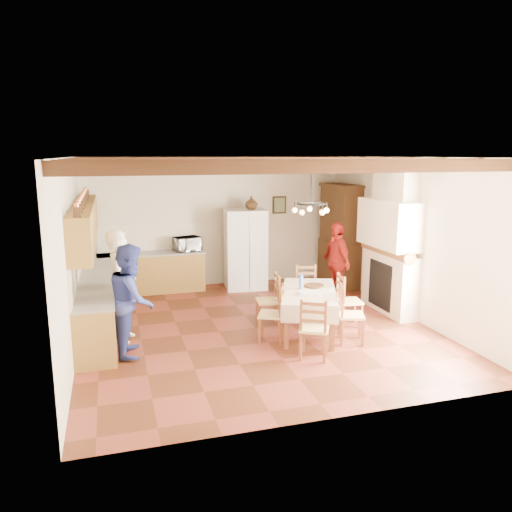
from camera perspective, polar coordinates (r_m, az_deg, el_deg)
The scene contains 31 objects.
floor at distance 9.02m, azimuth -0.07°, elevation -8.28°, with size 6.00×6.50×0.02m, color #4F2313.
ceiling at distance 8.48m, azimuth -0.08°, elevation 11.29°, with size 6.00×6.50×0.02m, color white.
wall_back at distance 11.75m, azimuth -4.56°, elevation 3.95°, with size 6.00×0.02×3.00m, color beige.
wall_front at distance 5.65m, azimuth 9.29°, elevation -4.53°, with size 6.00×0.02×3.00m, color beige.
wall_left at distance 8.31m, azimuth -20.42°, elevation 0.08°, with size 0.02×6.50×3.00m, color beige.
wall_right at distance 9.89m, azimuth 16.93°, elevation 2.04°, with size 0.02×6.50×3.00m, color beige.
ceiling_beams at distance 8.48m, azimuth -0.08°, elevation 10.62°, with size 6.00×6.30×0.16m, color #32200E, non-canonical shape.
lower_cabinets_left at distance 9.56m, azimuth -17.71°, elevation -4.90°, with size 0.60×4.30×0.86m, color brown.
lower_cabinets_back at distance 11.43m, azimuth -11.78°, elevation -1.94°, with size 2.30×0.60×0.86m, color brown.
countertop_left at distance 9.45m, azimuth -17.88°, elevation -2.28°, with size 0.62×4.30×0.04m, color slate.
countertop_back at distance 11.33m, azimuth -11.87°, elevation 0.27°, with size 2.34×0.62×0.04m, color slate.
backsplash_left at distance 9.39m, azimuth -19.73°, elevation -0.48°, with size 0.03×4.30×0.60m, color silver.
backsplash_back at distance 11.55m, azimuth -12.05°, elevation 2.10°, with size 2.30×0.03×0.60m, color silver.
upper_cabinets at distance 9.28m, azimuth -19.02°, elevation 3.50°, with size 0.35×4.20×0.70m, color brown.
fireplace at distance 9.92m, azimuth 14.86°, elevation 1.60°, with size 0.56×1.60×2.80m, color beige, non-canonical shape.
wall_picture at distance 12.09m, azimuth 2.69°, elevation 5.86°, with size 0.34×0.03×0.42m, color #2D2313.
refrigerator at distance 11.42m, azimuth -1.22°, elevation 0.78°, with size 0.91×0.75×1.83m, color white.
hutch at distance 11.81m, azimuth 9.60°, elevation 2.33°, with size 0.55×1.31×2.38m, color #352311, non-canonical shape.
dining_table at distance 8.61m, azimuth 6.08°, elevation -4.49°, with size 1.46×1.94×0.76m.
chandelier at distance 8.32m, azimuth 6.31°, elevation 5.97°, with size 0.47×0.47×0.03m, color black.
chair_left_near at distance 8.26m, azimuth 1.76°, elevation -6.57°, with size 0.42×0.40×0.96m, color brown, non-canonical shape.
chair_left_far at distance 9.00m, azimuth 1.39°, elevation -5.04°, with size 0.42×0.40×0.96m, color brown, non-canonical shape.
chair_right_near at distance 8.37m, azimuth 10.85°, elevation -6.54°, with size 0.42×0.40×0.96m, color brown, non-canonical shape.
chair_right_far at distance 9.13m, azimuth 10.64°, elevation -4.99°, with size 0.42×0.40×0.96m, color brown, non-canonical shape.
chair_end_near at distance 7.66m, azimuth 6.68°, elevation -8.12°, with size 0.42×0.40×0.96m, color brown, non-canonical shape.
chair_end_far at distance 9.64m, azimuth 5.81°, elevation -3.96°, with size 0.42×0.40×0.96m, color brown, non-canonical shape.
person_man at distance 8.48m, azimuth -15.05°, elevation -3.28°, with size 0.68×0.45×1.87m, color white.
person_woman_blue at distance 7.90m, azimuth -14.00°, elevation -4.85°, with size 0.84×0.66×1.73m, color navy.
person_woman_red at distance 10.56m, azimuth 9.15°, elevation -0.67°, with size 0.98×0.41×1.68m, color #B3221C.
microwave at distance 11.39m, azimuth -7.86°, elevation 1.38°, with size 0.57×0.39×0.32m, color silver.
fridge_vase at distance 11.31m, azimuth -0.53°, elevation 6.11°, with size 0.28×0.28×0.30m, color #352311.
Camera 1 is at (-2.38, -8.14, 3.05)m, focal length 35.00 mm.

